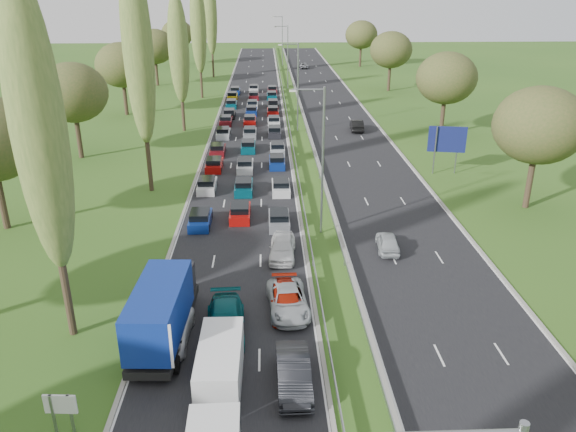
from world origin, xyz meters
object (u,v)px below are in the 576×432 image
object	(u,v)px
near_car_2	(169,332)
info_sign	(61,408)
white_van_rear	(221,361)
direction_sign	(447,141)
blue_lorry	(163,309)

from	to	relation	value
near_car_2	info_sign	world-z (taller)	info_sign
white_van_rear	near_car_2	bearing A→B (deg)	134.76
near_car_2	direction_sign	distance (m)	39.57
blue_lorry	info_sign	distance (m)	8.07
near_car_2	white_van_rear	size ratio (longest dim) A/B	0.93
direction_sign	white_van_rear	bearing A→B (deg)	-122.89
info_sign	direction_sign	bearing A→B (deg)	52.32
blue_lorry	direction_sign	world-z (taller)	direction_sign
blue_lorry	white_van_rear	distance (m)	5.23
direction_sign	blue_lorry	bearing A→B (deg)	-130.20
near_car_2	blue_lorry	world-z (taller)	blue_lorry
white_van_rear	direction_sign	distance (m)	40.34
white_van_rear	direction_sign	xyz separation A→B (m)	(21.87, 33.81, 2.44)
white_van_rear	blue_lorry	bearing A→B (deg)	133.43
near_car_2	blue_lorry	bearing A→B (deg)	122.96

